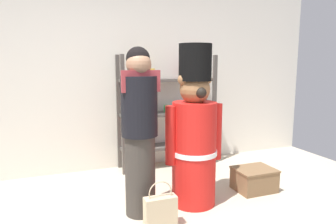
{
  "coord_description": "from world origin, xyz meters",
  "views": [
    {
      "loc": [
        -0.81,
        -2.12,
        1.48
      ],
      "look_at": [
        0.28,
        0.71,
        1.0
      ],
      "focal_mm": 33.37,
      "sensor_mm": 36.0,
      "label": 1
    }
  ],
  "objects_px": {
    "teddy_bear_guard": "(194,135)",
    "shopping_bag": "(160,211)",
    "merchandise_shelf": "(167,110)",
    "person_shopper": "(140,129)",
    "display_crate": "(254,179)"
  },
  "relations": [
    {
      "from": "teddy_bear_guard",
      "to": "shopping_bag",
      "type": "bearing_deg",
      "value": -144.63
    },
    {
      "from": "shopping_bag",
      "to": "merchandise_shelf",
      "type": "bearing_deg",
      "value": 67.42
    },
    {
      "from": "person_shopper",
      "to": "shopping_bag",
      "type": "distance_m",
      "value": 0.78
    },
    {
      "from": "merchandise_shelf",
      "to": "person_shopper",
      "type": "height_order",
      "value": "person_shopper"
    },
    {
      "from": "person_shopper",
      "to": "shopping_bag",
      "type": "xyz_separation_m",
      "value": [
        0.09,
        -0.33,
        -0.7
      ]
    },
    {
      "from": "teddy_bear_guard",
      "to": "shopping_bag",
      "type": "xyz_separation_m",
      "value": [
        -0.5,
        -0.35,
        -0.58
      ]
    },
    {
      "from": "merchandise_shelf",
      "to": "teddy_bear_guard",
      "type": "relative_size",
      "value": 0.95
    },
    {
      "from": "merchandise_shelf",
      "to": "person_shopper",
      "type": "xyz_separation_m",
      "value": [
        -0.76,
        -1.29,
        0.04
      ]
    },
    {
      "from": "merchandise_shelf",
      "to": "teddy_bear_guard",
      "type": "distance_m",
      "value": 1.28
    },
    {
      "from": "merchandise_shelf",
      "to": "person_shopper",
      "type": "bearing_deg",
      "value": -120.66
    },
    {
      "from": "teddy_bear_guard",
      "to": "display_crate",
      "type": "distance_m",
      "value": 1.01
    },
    {
      "from": "display_crate",
      "to": "person_shopper",
      "type": "bearing_deg",
      "value": -177.05
    },
    {
      "from": "shopping_bag",
      "to": "display_crate",
      "type": "relative_size",
      "value": 0.97
    },
    {
      "from": "teddy_bear_guard",
      "to": "person_shopper",
      "type": "bearing_deg",
      "value": -177.92
    },
    {
      "from": "shopping_bag",
      "to": "display_crate",
      "type": "xyz_separation_m",
      "value": [
        1.31,
        0.4,
        -0.02
      ]
    }
  ]
}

